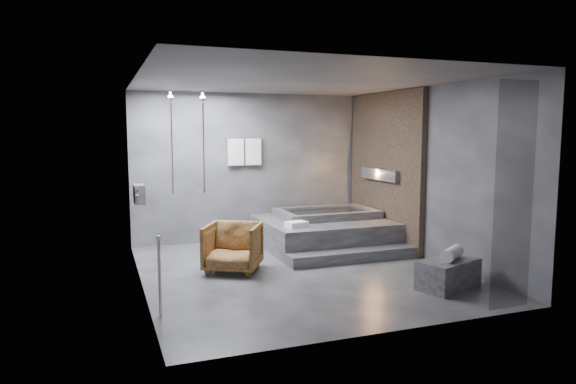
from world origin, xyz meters
name	(u,v)px	position (x,y,z in m)	size (l,w,h in m)	color
room	(317,155)	(0.40, 0.24, 1.73)	(5.00, 5.04, 2.82)	#2D2D2F
tub_deck	(323,233)	(1.05, 1.45, 0.25)	(2.20, 2.00, 0.50)	#323234
tub_step	(353,256)	(1.05, 0.27, 0.09)	(2.20, 0.36, 0.18)	#323234
concrete_bench	(448,274)	(1.57, -1.46, 0.19)	(0.86, 0.47, 0.39)	#303033
driftwood_chair	(233,247)	(-0.91, 0.36, 0.36)	(0.78, 0.80, 0.73)	#452911
rolled_towel	(452,253)	(1.62, -1.46, 0.47)	(0.17, 0.17, 0.47)	white
deck_towel	(297,224)	(0.32, 0.90, 0.54)	(0.34, 0.25, 0.09)	white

